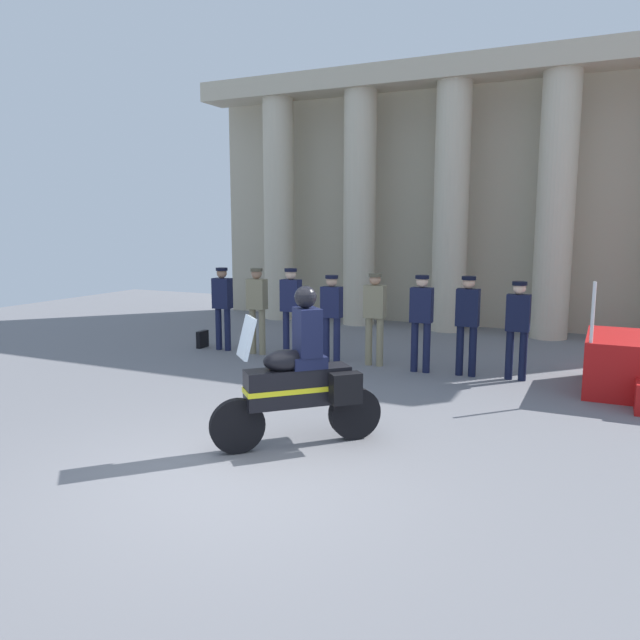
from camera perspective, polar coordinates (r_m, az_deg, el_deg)
name	(u,v)px	position (r m, az deg, el deg)	size (l,w,h in m)	color
ground_plane	(243,476)	(6.66, -7.13, -14.15)	(28.00, 28.00, 0.00)	slate
colonnade_backdrop	(457,185)	(15.83, 12.55, 12.12)	(13.67, 1.68, 6.66)	#B6AB91
officer_in_row_0	(222,302)	(12.84, -9.04, 1.68)	(0.38, 0.24, 1.72)	#141938
officer_in_row_1	(257,304)	(12.34, -5.87, 1.52)	(0.38, 0.24, 1.74)	#847A5B
officer_in_row_2	(291,305)	(11.95, -2.71, 1.37)	(0.38, 0.24, 1.75)	#191E42
officer_in_row_3	(332,311)	(11.56, 1.08, 0.82)	(0.38, 0.24, 1.65)	#191E42
officer_in_row_4	(375,312)	(11.31, 5.10, 0.79)	(0.38, 0.24, 1.71)	#847A5B
officer_in_row_5	(421,315)	(10.91, 9.38, 0.43)	(0.38, 0.24, 1.72)	#141938
officer_in_row_6	(467,318)	(10.78, 13.52, 0.22)	(0.38, 0.24, 1.73)	black
officer_in_row_7	(518,323)	(10.72, 17.88, -0.22)	(0.38, 0.24, 1.66)	black
motorcycle_with_rider	(303,380)	(7.23, -1.54, -5.56)	(1.57, 1.56, 1.90)	black
briefcase_on_ground	(202,339)	(13.30, -10.85, -1.76)	(0.10, 0.32, 0.36)	black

